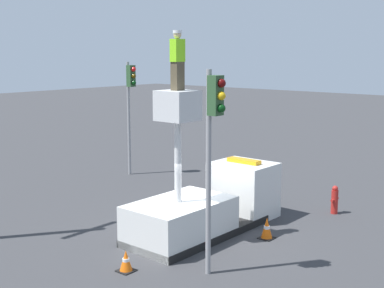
# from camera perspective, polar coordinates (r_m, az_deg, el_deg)

# --- Properties ---
(ground_plane) EXTENTS (120.00, 120.00, 0.00)m
(ground_plane) POSITION_cam_1_polar(r_m,az_deg,el_deg) (17.58, 0.64, -9.57)
(ground_plane) COLOR #38383A
(bucket_truck) EXTENTS (5.97, 2.14, 4.71)m
(bucket_truck) POSITION_cam_1_polar(r_m,az_deg,el_deg) (17.66, 1.63, -6.45)
(bucket_truck) COLOR black
(bucket_truck) RESTS_ON ground
(worker) EXTENTS (0.40, 0.26, 1.75)m
(worker) POSITION_cam_1_polar(r_m,az_deg,el_deg) (15.87, -1.56, 8.90)
(worker) COLOR brown
(worker) RESTS_ON bucket_truck
(traffic_light_pole) EXTENTS (0.34, 0.57, 5.41)m
(traffic_light_pole) POSITION_cam_1_polar(r_m,az_deg,el_deg) (13.52, 2.26, 1.27)
(traffic_light_pole) COLOR gray
(traffic_light_pole) RESTS_ON ground
(traffic_light_across) EXTENTS (0.34, 0.57, 5.38)m
(traffic_light_across) POSITION_cam_1_polar(r_m,az_deg,el_deg) (25.38, -6.60, 5.14)
(traffic_light_across) COLOR gray
(traffic_light_across) RESTS_ON ground
(fire_hydrant) EXTENTS (0.49, 0.25, 1.05)m
(fire_hydrant) POSITION_cam_1_polar(r_m,az_deg,el_deg) (20.24, 14.97, -5.78)
(fire_hydrant) COLOR #B2231E
(fire_hydrant) RESTS_ON ground
(traffic_cone_rear) EXTENTS (0.44, 0.44, 0.59)m
(traffic_cone_rear) POSITION_cam_1_polar(r_m,az_deg,el_deg) (14.79, -7.06, -12.32)
(traffic_cone_rear) COLOR black
(traffic_cone_rear) RESTS_ON ground
(traffic_cone_curbside) EXTENTS (0.45, 0.45, 0.68)m
(traffic_cone_curbside) POSITION_cam_1_polar(r_m,az_deg,el_deg) (17.23, 7.98, -8.95)
(traffic_cone_curbside) COLOR black
(traffic_cone_curbside) RESTS_ON ground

